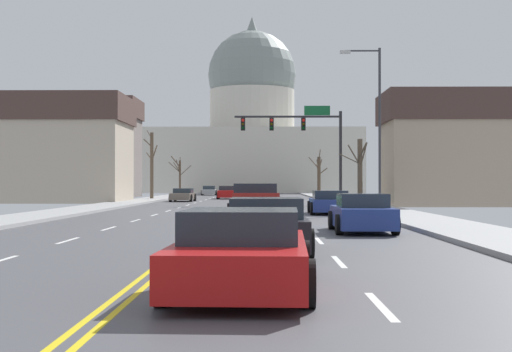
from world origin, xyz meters
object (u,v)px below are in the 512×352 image
object	(u,v)px
signal_gantry	(303,133)
bicycle_parked	(380,202)
street_lamp_right	(375,115)
sedan_near_01	(264,199)
sedan_oncoming_03	(209,191)
pedestrian_00	(360,190)
sedan_oncoming_00	(183,195)
sedan_oncoming_01	(227,193)
sedan_near_02	(329,203)
pickup_truck_near_03	(255,204)
sedan_near_06	(242,253)
sedan_near_00	(265,198)
sedan_near_04	(362,214)
sedan_near_05	(266,227)
sedan_oncoming_02	(232,192)

from	to	relation	value
signal_gantry	bicycle_parked	world-z (taller)	signal_gantry
street_lamp_right	sedan_near_01	xyz separation A→B (m)	(-5.98, 4.93, -4.65)
street_lamp_right	sedan_oncoming_03	distance (m)	54.34
pedestrian_00	sedan_oncoming_00	bearing A→B (deg)	136.52
sedan_oncoming_00	sedan_oncoming_01	xyz separation A→B (m)	(3.33, 9.58, 0.08)
signal_gantry	pedestrian_00	xyz separation A→B (m)	(3.65, -4.05, -4.19)
sedan_oncoming_00	sedan_near_02	bearing A→B (deg)	-66.92
pickup_truck_near_03	sedan_near_06	bearing A→B (deg)	-89.87
signal_gantry	sedan_near_00	bearing A→B (deg)	-131.97
bicycle_parked	sedan_near_01	bearing A→B (deg)	169.11
sedan_near_04	sedan_near_05	distance (m)	7.53
sedan_near_01	pickup_truck_near_03	size ratio (longest dim) A/B	0.83
sedan_near_05	sedan_oncoming_01	distance (m)	54.14
sedan_near_01	pedestrian_00	world-z (taller)	pedestrian_00
sedan_near_02	sedan_near_04	distance (m)	13.33
sedan_near_00	sedan_oncoming_02	world-z (taller)	sedan_near_00
signal_gantry	pedestrian_00	distance (m)	6.88
signal_gantry	sedan_near_04	size ratio (longest dim) A/B	1.86
signal_gantry	sedan_near_00	world-z (taller)	signal_gantry
sedan_oncoming_00	pedestrian_00	xyz separation A→B (m)	(13.48, -12.78, 0.57)
sedan_oncoming_02	sedan_near_06	bearing A→B (deg)	-87.33
sedan_oncoming_00	sedan_oncoming_02	bearing A→B (deg)	80.48
sedan_oncoming_01	sedan_oncoming_03	bearing A→B (deg)	99.51
sedan_near_05	sedan_near_01	bearing A→B (deg)	90.13
sedan_near_00	sedan_oncoming_01	distance (m)	21.74
signal_gantry	sedan_near_06	distance (m)	41.89
sedan_oncoming_00	sedan_oncoming_03	size ratio (longest dim) A/B	0.94
signal_gantry	pickup_truck_near_03	world-z (taller)	signal_gantry
pedestrian_00	sedan_oncoming_03	bearing A→B (deg)	107.62
sedan_near_04	sedan_oncoming_00	xyz separation A→B (m)	(-10.17, 37.60, -0.05)
sedan_oncoming_00	sedan_oncoming_03	world-z (taller)	sedan_oncoming_03
sedan_near_00	sedan_near_01	world-z (taller)	sedan_near_01
sedan_near_01	sedan_oncoming_00	xyz separation A→B (m)	(-6.96, 17.73, -0.06)
sedan_near_04	sedan_oncoming_00	distance (m)	38.95
sedan_near_02	sedan_oncoming_03	bearing A→B (deg)	100.89
sedan_near_01	sedan_oncoming_00	size ratio (longest dim) A/B	1.03
sedan_near_00	sedan_oncoming_00	distance (m)	13.77
sedan_near_04	sedan_near_05	bearing A→B (deg)	-114.76
sedan_near_04	sedan_oncoming_00	bearing A→B (deg)	105.14
sedan_oncoming_01	pedestrian_00	xyz separation A→B (m)	(10.15, -22.36, 0.49)
street_lamp_right	sedan_oncoming_02	distance (m)	44.02
sedan_near_05	sedan_oncoming_00	xyz separation A→B (m)	(-7.02, 44.43, -0.06)
sedan_near_00	sedan_oncoming_03	distance (m)	42.34
sedan_near_02	sedan_oncoming_02	xyz separation A→B (m)	(-6.98, 44.33, -0.00)
sedan_near_05	sedan_oncoming_00	world-z (taller)	sedan_near_05
bicycle_parked	sedan_near_00	bearing A→B (deg)	133.25
pickup_truck_near_03	sedan_oncoming_02	distance (m)	51.06
pickup_truck_near_03	sedan_oncoming_01	bearing A→B (deg)	94.62
sedan_near_01	sedan_near_05	distance (m)	26.71
street_lamp_right	pickup_truck_near_03	distance (m)	11.34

